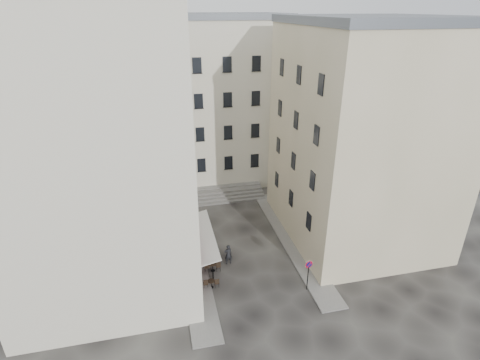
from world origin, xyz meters
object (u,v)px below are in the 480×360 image
object	(u,v)px
bistro_table_a	(211,283)
bistro_table_b	(213,266)
no_parking_sign	(308,270)
pedestrian	(228,254)

from	to	relation	value
bistro_table_a	bistro_table_b	xyz separation A→B (m)	(0.41, 1.88, 0.04)
no_parking_sign	pedestrian	size ratio (longest dim) A/B	1.44
no_parking_sign	bistro_table_b	bearing A→B (deg)	142.55
no_parking_sign	bistro_table_b	distance (m)	7.59
bistro_table_b	pedestrian	bearing A→B (deg)	26.30
bistro_table_a	pedestrian	distance (m)	3.19
no_parking_sign	bistro_table_a	bearing A→B (deg)	157.48
no_parking_sign	bistro_table_a	world-z (taller)	no_parking_sign
pedestrian	bistro_table_a	bearing A→B (deg)	44.92
bistro_table_b	pedestrian	distance (m)	1.63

